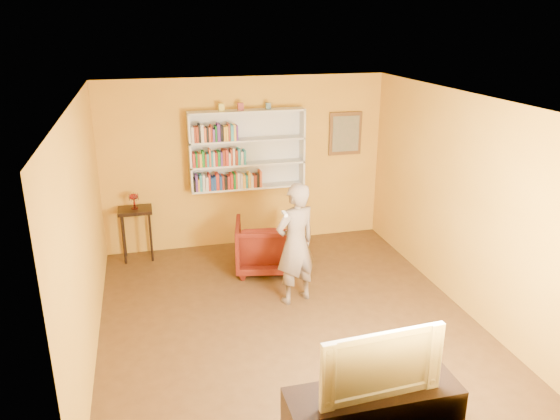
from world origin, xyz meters
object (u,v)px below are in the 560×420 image
object	(u,v)px
ruby_lustre	(134,198)
television	(376,359)
person	(296,244)
tv_cabinet	(372,416)
console_table	(136,217)
bookshelf	(247,149)
armchair	(264,245)

from	to	relation	value
ruby_lustre	television	size ratio (longest dim) A/B	0.22
person	tv_cabinet	xyz separation A→B (m)	(-0.05, -2.63, -0.54)
console_table	person	size ratio (longest dim) A/B	0.51
console_table	person	distance (m)	2.73
bookshelf	armchair	distance (m)	1.59
ruby_lustre	console_table	bearing A→B (deg)	-56.31
tv_cabinet	person	bearing A→B (deg)	88.99
console_table	tv_cabinet	world-z (taller)	console_table
ruby_lustre	television	world-z (taller)	television
console_table	television	size ratio (longest dim) A/B	0.76
bookshelf	television	bearing A→B (deg)	-87.80
ruby_lustre	television	bearing A→B (deg)	-66.67
tv_cabinet	bookshelf	bearing A→B (deg)	92.20
bookshelf	tv_cabinet	bearing A→B (deg)	-87.80
person	television	distance (m)	2.63
bookshelf	person	bearing A→B (deg)	-83.66
bookshelf	person	size ratio (longest dim) A/B	1.11
person	bookshelf	bearing A→B (deg)	-104.56
bookshelf	armchair	size ratio (longest dim) A/B	2.13
armchair	tv_cabinet	xyz separation A→B (m)	(0.14, -3.64, -0.11)
bookshelf	ruby_lustre	xyz separation A→B (m)	(-1.76, -0.16, -0.61)
bookshelf	tv_cabinet	xyz separation A→B (m)	(0.18, -4.66, -1.32)
armchair	tv_cabinet	world-z (taller)	armchair
armchair	person	distance (m)	1.11
console_table	person	xyz separation A→B (m)	(1.99, -1.87, 0.13)
console_table	television	xyz separation A→B (m)	(1.94, -4.50, 0.18)
console_table	tv_cabinet	xyz separation A→B (m)	(1.94, -4.50, -0.40)
ruby_lustre	tv_cabinet	size ratio (longest dim) A/B	0.15
bookshelf	console_table	distance (m)	1.99
ruby_lustre	tv_cabinet	world-z (taller)	ruby_lustre
bookshelf	armchair	xyz separation A→B (m)	(0.04, -1.02, -1.21)
console_table	armchair	size ratio (longest dim) A/B	0.97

